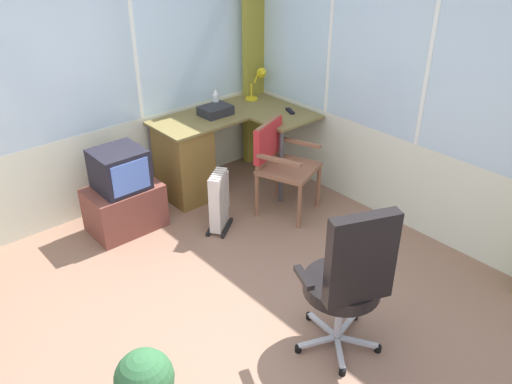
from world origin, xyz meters
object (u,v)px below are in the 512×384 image
(desk, at_px, (191,156))
(wooden_armchair, at_px, (278,155))
(desk_lamp, at_px, (260,79))
(space_heater, at_px, (220,200))
(spray_bottle, at_px, (216,100))
(tv_on_stand, at_px, (123,195))
(office_chair, at_px, (350,276))
(potted_plant, at_px, (145,381))
(tv_remote, at_px, (290,111))
(paper_tray, at_px, (216,110))

(desk, xyz_separation_m, wooden_armchair, (0.45, -0.76, 0.14))
(desk_lamp, height_order, space_heater, desk_lamp)
(spray_bottle, relative_size, wooden_armchair, 0.25)
(desk, xyz_separation_m, tv_on_stand, (-0.82, -0.12, -0.09))
(desk, bearing_deg, office_chair, -101.42)
(desk, height_order, potted_plant, desk)
(tv_remote, distance_m, spray_bottle, 0.76)
(wooden_armchair, bearing_deg, tv_remote, 34.82)
(paper_tray, distance_m, tv_on_stand, 1.25)
(desk, bearing_deg, tv_on_stand, -172.02)
(potted_plant, bearing_deg, space_heater, 40.12)
(desk, bearing_deg, potted_plant, -130.95)
(office_chair, bearing_deg, space_heater, 79.65)
(desk_lamp, xyz_separation_m, tv_on_stand, (-1.79, -0.18, -0.65))
(tv_remote, relative_size, paper_tray, 0.50)
(desk_lamp, xyz_separation_m, tv_remote, (-0.03, -0.49, -0.20))
(potted_plant, bearing_deg, paper_tray, 44.16)
(spray_bottle, xyz_separation_m, space_heater, (-0.58, -0.79, -0.60))
(office_chair, xyz_separation_m, space_heater, (0.32, 1.74, -0.35))
(tv_remote, relative_size, potted_plant, 0.34)
(tv_remote, xyz_separation_m, tv_on_stand, (-1.76, 0.31, -0.45))
(tv_on_stand, distance_m, space_heater, 0.86)
(desk, height_order, paper_tray, paper_tray)
(desk_lamp, xyz_separation_m, paper_tray, (-0.64, -0.06, -0.17))
(paper_tray, height_order, tv_on_stand, paper_tray)
(spray_bottle, bearing_deg, desk, -164.04)
(desk_lamp, height_order, tv_on_stand, desk_lamp)
(desk_lamp, relative_size, office_chair, 0.30)
(office_chair, bearing_deg, potted_plant, 159.73)
(tv_remote, bearing_deg, desk, 179.16)
(desk_lamp, bearing_deg, office_chair, -120.37)
(tv_on_stand, relative_size, space_heater, 1.39)
(desk, bearing_deg, space_heater, -104.17)
(desk, relative_size, office_chair, 1.28)
(office_chair, bearing_deg, spray_bottle, 70.38)
(desk, xyz_separation_m, spray_bottle, (0.41, 0.12, 0.45))
(space_heater, bearing_deg, tv_on_stand, 139.71)
(tv_remote, xyz_separation_m, space_heater, (-1.10, -0.25, -0.50))
(tv_remote, bearing_deg, potted_plant, -126.21)
(spray_bottle, bearing_deg, tv_remote, -46.18)
(desk_lamp, bearing_deg, tv_remote, -93.62)
(desk, height_order, wooden_armchair, wooden_armchair)
(paper_tray, xyz_separation_m, wooden_armchair, (0.13, -0.76, -0.26))
(tv_remote, xyz_separation_m, wooden_armchair, (-0.48, -0.33, -0.22))
(tv_on_stand, bearing_deg, paper_tray, 6.09)
(spray_bottle, xyz_separation_m, wooden_armchair, (0.04, -0.88, -0.32))
(desk_lamp, distance_m, paper_tray, 0.67)
(potted_plant, bearing_deg, tv_on_stand, 64.53)
(desk_lamp, relative_size, wooden_armchair, 0.38)
(paper_tray, xyz_separation_m, tv_on_stand, (-1.15, -0.12, -0.48))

